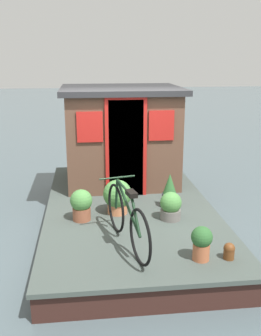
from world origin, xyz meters
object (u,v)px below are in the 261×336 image
bicycle (127,219)px  potted_plant_sage (81,204)px  potted_plant_rosemary (117,196)px  mooring_bollard (229,251)px  potted_plant_thyme (202,242)px  potted_plant_mint (170,191)px  potted_plant_basil (171,206)px  houseboat_cabin (121,135)px

bicycle → potted_plant_sage: bearing=33.0°
potted_plant_rosemary → mooring_bollard: (-1.61, -1.24, -0.18)m
potted_plant_thyme → mooring_bollard: bearing=-93.5°
potted_plant_mint → potted_plant_thyme: size_ratio=1.32×
bicycle → potted_plant_thyme: 0.99m
potted_plant_rosemary → potted_plant_thyme: potted_plant_rosemary is taller
potted_plant_basil → mooring_bollard: bearing=-160.5°
potted_plant_sage → potted_plant_thyme: (-1.38, -1.45, -0.02)m
potted_plant_mint → potted_plant_thyme: bearing=-179.4°
potted_plant_rosemary → mooring_bollard: bearing=-142.5°
potted_plant_sage → mooring_bollard: bearing=-128.0°
potted_plant_basil → potted_plant_sage: (0.13, 1.35, 0.04)m
mooring_bollard → bicycle: bearing=67.9°
potted_plant_sage → potted_plant_rosemary: size_ratio=0.89×
houseboat_cabin → potted_plant_mint: size_ratio=3.93×
houseboat_cabin → potted_plant_thyme: 3.39m
potted_plant_sage → potted_plant_rosemary: (0.21, -0.56, 0.03)m
potted_plant_mint → mooring_bollard: (-1.78, -0.37, -0.16)m
bicycle → houseboat_cabin: bearing=-4.0°
potted_plant_mint → mooring_bollard: 1.82m
houseboat_cabin → potted_plant_rosemary: size_ratio=4.12×
potted_plant_rosemary → bicycle: bearing=-178.5°
potted_plant_rosemary → potted_plant_thyme: (-1.59, -0.89, -0.05)m
potted_plant_mint → potted_plant_rosemary: 0.89m
bicycle → mooring_bollard: size_ratio=7.73×
bicycle → potted_plant_mint: bearing=-33.2°
bicycle → potted_plant_thyme: size_ratio=3.76×
potted_plant_rosemary → mooring_bollard: size_ratio=2.59×
houseboat_cabin → mooring_bollard: 3.52m
potted_plant_sage → mooring_bollard: (-1.41, -1.80, -0.15)m
potted_plant_thyme → potted_plant_sage: bearing=46.4°
potted_plant_mint → potted_plant_sage: potted_plant_mint is taller
bicycle → potted_plant_basil: (0.79, -0.75, -0.17)m
houseboat_cabin → potted_plant_basil: bearing=-164.3°
potted_plant_mint → potted_plant_rosemary: (-0.16, 0.87, 0.01)m
potted_plant_mint → potted_plant_sage: 1.48m
potted_plant_mint → potted_plant_sage: bearing=104.5°
houseboat_cabin → bicycle: houseboat_cabin is taller
houseboat_cabin → potted_plant_sage: houseboat_cabin is taller
mooring_bollard → potted_plant_sage: bearing=52.0°
potted_plant_rosemary → houseboat_cabin: bearing=-7.7°
mooring_bollard → potted_plant_thyme: bearing=86.5°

